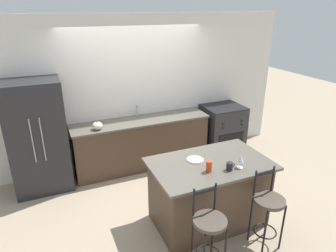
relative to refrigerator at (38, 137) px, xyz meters
name	(u,v)px	position (x,y,z in m)	size (l,w,h in m)	color
ground_plane	(149,174)	(1.71, -0.30, -0.90)	(18.00, 18.00, 0.00)	tan
wall_back	(135,92)	(1.71, 0.35, 0.45)	(6.00, 0.07, 2.70)	silver
back_counter	(141,143)	(1.71, 0.05, -0.44)	(2.47, 0.63, 0.92)	#4C3828
sink_faucet	(137,109)	(1.71, 0.24, 0.16)	(0.02, 0.13, 0.22)	#ADAFB5
kitchen_island	(209,192)	(2.03, -1.81, -0.44)	(1.56, 0.97, 0.92)	#4C3828
refrigerator	(38,137)	(0.00, 0.00, 0.00)	(0.85, 0.69, 1.80)	#232326
oven_range	(222,129)	(3.40, -0.01, -0.42)	(0.77, 0.70, 0.97)	#28282B
bar_stool_near	(209,229)	(1.61, -2.52, -0.35)	(0.37, 0.37, 1.02)	black
bar_stool_far	(268,208)	(2.45, -2.48, -0.35)	(0.37, 0.37, 1.02)	black
dinner_plate	(195,159)	(1.88, -1.67, 0.03)	(0.22, 0.22, 0.02)	white
wine_glass	(241,159)	(2.31, -2.07, 0.14)	(0.08, 0.08, 0.17)	white
coffee_mug	(230,166)	(2.15, -2.06, 0.07)	(0.12, 0.08, 0.10)	#232326
tumbler_cup	(209,166)	(1.90, -1.99, 0.09)	(0.07, 0.07, 0.14)	red
pumpkin_decoration	(97,126)	(0.91, -0.11, 0.09)	(0.17, 0.17, 0.15)	beige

